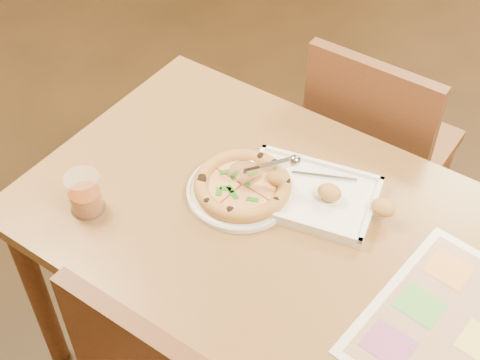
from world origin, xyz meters
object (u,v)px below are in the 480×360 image
Objects in this scene: pizza_cutter at (261,169)px; glass_tumbler at (85,195)px; pizza at (242,185)px; chair_far at (375,136)px; plate at (240,191)px; appetizer_tray at (313,195)px; dining_table at (275,241)px; menu at (451,325)px.

glass_tumbler is at bearing -171.91° from pizza_cutter.
pizza_cutter is at bearing 32.42° from pizza.
plate is (-0.13, -0.58, 0.16)m from chair_far.
pizza is 0.62× the size of appetizer_tray.
glass_tumbler is at bearing -137.16° from pizza.
dining_table is at bearing -108.31° from appetizer_tray.
dining_table is 5.06× the size of pizza.
pizza is at bearing 77.70° from chair_far.
pizza_cutter reaches higher than pizza.
menu is at bearing -5.97° from plate.
menu is (0.48, -0.64, 0.16)m from chair_far.
pizza is (0.00, 0.01, 0.02)m from plate.
appetizer_tray is (0.16, 0.09, -0.01)m from pizza.
plate is at bearing 42.56° from glass_tumbler.
dining_table is 4.64× the size of plate.
pizza_cutter reaches higher than appetizer_tray.
plate is 1.91× the size of pizza_cutter.
glass_tumbler is at bearing -149.94° from dining_table.
pizza_cutter is at bearing 41.73° from glass_tumbler.
dining_table is 11.58× the size of glass_tumbler.
pizza_cutter is 0.15m from appetizer_tray.
chair_far is 1.83× the size of pizza.
pizza_cutter is 0.35× the size of appetizer_tray.
pizza is 2.29× the size of glass_tumbler.
glass_tumbler is (-0.46, -0.36, 0.03)m from appetizer_tray.
dining_table is 8.87× the size of pizza_cutter.
menu is (0.48, -0.04, 0.09)m from dining_table.
glass_tumbler reaches higher than dining_table.
dining_table is 2.80× the size of menu.
menu is at bearing -6.56° from pizza.
pizza is at bearing -152.23° from appetizer_tray.
menu is (0.61, -0.06, -0.01)m from plate.
chair_far is at bearing 47.63° from pizza_cutter.
plate reaches higher than menu.
pizza reaches higher than plate.
pizza_cutter is 1.30× the size of glass_tumbler.
dining_table is at bearing 90.00° from chair_far.
chair_far reaches higher than plate.
appetizer_tray is at bearing 38.11° from glass_tumbler.
plate is at bearing 169.12° from dining_table.
appetizer_tray is 0.47m from menu.
plate reaches higher than dining_table.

